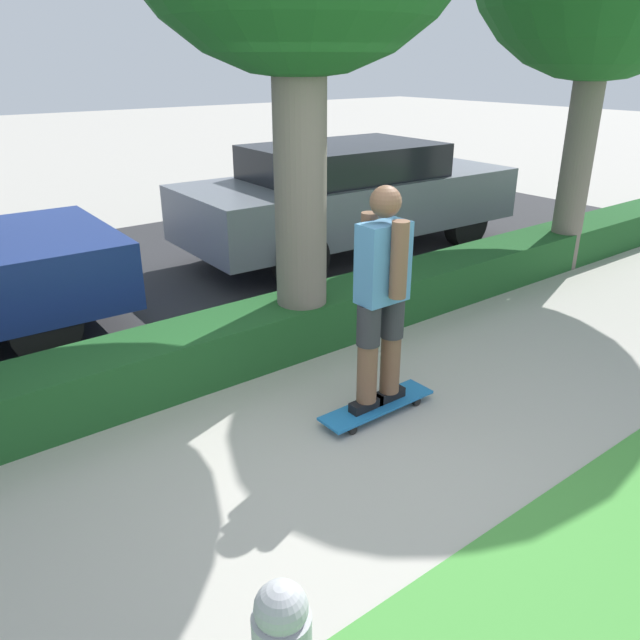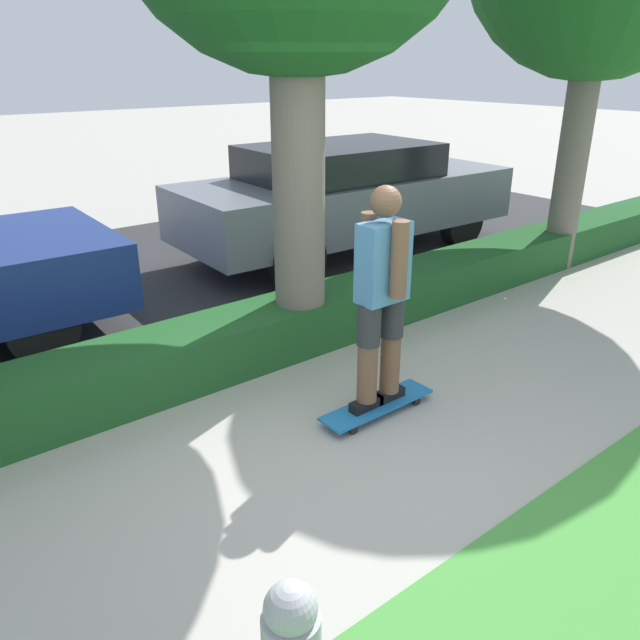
% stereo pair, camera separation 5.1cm
% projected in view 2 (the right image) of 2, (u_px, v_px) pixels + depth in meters
% --- Properties ---
extents(ground_plane, '(60.00, 60.00, 0.00)m').
position_uv_depth(ground_plane, '(354.00, 455.00, 4.09)').
color(ground_plane, '#ADA89E').
extents(street_asphalt, '(16.39, 5.00, 0.01)m').
position_uv_depth(street_asphalt, '(110.00, 286.00, 7.11)').
color(street_asphalt, '#2D2D30').
rests_on(street_asphalt, ground_plane).
extents(hedge_row, '(16.39, 0.60, 0.44)m').
position_uv_depth(hedge_row, '(227.00, 344.00, 5.15)').
color(hedge_row, '#1E5123').
rests_on(hedge_row, ground_plane).
extents(skateboard, '(0.93, 0.24, 0.08)m').
position_uv_depth(skateboard, '(377.00, 405.00, 4.55)').
color(skateboard, '#1E6BAD').
rests_on(skateboard, ground_plane).
extents(skater_person, '(0.48, 0.41, 1.58)m').
position_uv_depth(skater_person, '(382.00, 295.00, 4.21)').
color(skater_person, black).
rests_on(skater_person, skateboard).
extents(parked_car_middle, '(4.58, 1.88, 1.41)m').
position_uv_depth(parked_car_middle, '(346.00, 195.00, 8.10)').
color(parked_car_middle, slate).
rests_on(parked_car_middle, ground_plane).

